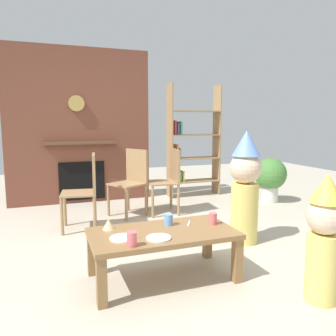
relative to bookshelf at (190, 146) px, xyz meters
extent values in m
plane|color=#BCB29E|center=(-1.28, -2.40, -0.86)|extent=(12.00, 12.00, 0.00)
cube|color=brown|center=(-1.80, 0.20, 0.34)|extent=(2.20, 0.18, 2.40)
cube|color=black|center=(-1.80, 0.10, -0.51)|extent=(0.70, 0.02, 0.60)
cube|color=brown|center=(-1.80, 0.06, 0.09)|extent=(1.10, 0.10, 0.04)
cylinder|color=tan|center=(-1.85, 0.08, 0.69)|extent=(0.24, 0.04, 0.24)
cube|color=#9E7A51|center=(-0.36, 0.00, 0.09)|extent=(0.02, 0.28, 1.90)
cube|color=#9E7A51|center=(0.52, 0.00, 0.09)|extent=(0.02, 0.28, 1.90)
cube|color=#9E7A51|center=(0.08, 0.00, -0.61)|extent=(0.86, 0.28, 0.02)
cube|color=#9E7A51|center=(0.08, 0.00, -0.21)|extent=(0.86, 0.28, 0.02)
cube|color=#9E7A51|center=(0.08, 0.00, 0.19)|extent=(0.86, 0.28, 0.02)
cube|color=#9E7A51|center=(0.08, 0.00, 0.59)|extent=(0.86, 0.28, 0.02)
cube|color=#B23333|center=(-0.30, 0.00, -0.48)|extent=(0.03, 0.20, 0.24)
cube|color=#3359A5|center=(-0.24, 0.00, -0.50)|extent=(0.04, 0.20, 0.20)
cube|color=#3F8C4C|center=(-0.20, 0.00, -0.51)|extent=(0.04, 0.20, 0.17)
cube|color=gold|center=(-0.15, 0.00, -0.51)|extent=(0.03, 0.20, 0.18)
cube|color=#8C4C99|center=(-0.30, 0.00, -0.11)|extent=(0.03, 0.20, 0.18)
cube|color=#D87F3F|center=(-0.26, 0.00, -0.08)|extent=(0.03, 0.20, 0.24)
cube|color=#4C4C51|center=(-0.21, 0.00, -0.11)|extent=(0.02, 0.20, 0.17)
cube|color=#B23333|center=(-0.30, 0.00, 0.32)|extent=(0.03, 0.20, 0.24)
cube|color=#3359A5|center=(-0.25, 0.00, 0.29)|extent=(0.03, 0.20, 0.19)
cube|color=#3F8C4C|center=(-0.19, 0.00, 0.31)|extent=(0.03, 0.20, 0.22)
cube|color=olive|center=(-1.45, -2.76, -0.48)|extent=(1.16, 0.61, 0.04)
cube|color=olive|center=(-1.99, -3.02, -0.68)|extent=(0.07, 0.07, 0.36)
cube|color=olive|center=(-0.92, -3.02, -0.68)|extent=(0.07, 0.07, 0.36)
cube|color=olive|center=(-1.99, -2.50, -0.68)|extent=(0.07, 0.07, 0.36)
cube|color=olive|center=(-0.92, -2.50, -0.68)|extent=(0.07, 0.07, 0.36)
cylinder|color=#669EE0|center=(-1.35, -2.63, -0.41)|extent=(0.07, 0.07, 0.09)
cylinder|color=#E5666B|center=(-1.77, -3.00, -0.41)|extent=(0.07, 0.07, 0.11)
cylinder|color=#E5666B|center=(-0.99, -2.74, -0.41)|extent=(0.07, 0.07, 0.10)
cylinder|color=white|center=(-1.79, -2.83, -0.45)|extent=(0.20, 0.20, 0.01)
cylinder|color=white|center=(-1.54, -2.92, -0.45)|extent=(0.19, 0.19, 0.01)
cone|color=#EAC68C|center=(-1.85, -2.56, -0.42)|extent=(0.10, 0.10, 0.08)
cube|color=silver|center=(-1.18, -2.65, -0.46)|extent=(0.09, 0.14, 0.01)
cylinder|color=#E0CC66|center=(-0.51, -3.48, -0.61)|extent=(0.22, 0.22, 0.50)
sphere|color=beige|center=(-0.51, -3.48, -0.24)|extent=(0.26, 0.26, 0.26)
cone|color=#F2D14C|center=(-0.51, -3.48, -0.04)|extent=(0.23, 0.23, 0.21)
cylinder|color=#E0CC66|center=(-0.37, -2.27, -0.54)|extent=(0.28, 0.28, 0.63)
sphere|color=beige|center=(-0.37, -2.27, -0.06)|extent=(0.33, 0.33, 0.33)
cone|color=#668CE5|center=(-0.37, -2.27, 0.19)|extent=(0.30, 0.30, 0.26)
cube|color=#9E7A51|center=(-1.97, -1.24, -0.42)|extent=(0.45, 0.45, 0.02)
cube|color=#9E7A51|center=(-1.79, -1.27, -0.19)|extent=(0.09, 0.40, 0.45)
cylinder|color=#9E7A51|center=(-2.13, -1.04, -0.65)|extent=(0.04, 0.04, 0.43)
cylinder|color=#9E7A51|center=(-2.18, -1.39, -0.65)|extent=(0.04, 0.04, 0.43)
cylinder|color=#9E7A51|center=(-1.77, -1.09, -0.65)|extent=(0.04, 0.04, 0.43)
cylinder|color=#9E7A51|center=(-1.82, -1.44, -0.65)|extent=(0.04, 0.04, 0.43)
cube|color=#9E7A51|center=(-1.31, -0.87, -0.42)|extent=(0.54, 0.54, 0.02)
cube|color=#9E7A51|center=(-1.14, -0.78, -0.19)|extent=(0.22, 0.36, 0.45)
cylinder|color=#9E7A51|center=(-1.55, -0.79, -0.65)|extent=(0.04, 0.04, 0.43)
cylinder|color=#9E7A51|center=(-1.38, -1.11, -0.65)|extent=(0.04, 0.04, 0.43)
cylinder|color=#9E7A51|center=(-1.23, -0.62, -0.65)|extent=(0.04, 0.04, 0.43)
cylinder|color=#9E7A51|center=(-1.06, -0.94, -0.65)|extent=(0.04, 0.04, 0.43)
cube|color=#9E7A51|center=(-0.82, -0.91, -0.42)|extent=(0.43, 0.43, 0.02)
cube|color=#9E7A51|center=(-0.63, -0.93, -0.19)|extent=(0.06, 0.40, 0.45)
cylinder|color=#9E7A51|center=(-0.98, -0.72, -0.65)|extent=(0.04, 0.04, 0.43)
cylinder|color=#9E7A51|center=(-1.01, -1.08, -0.65)|extent=(0.04, 0.04, 0.43)
cylinder|color=#9E7A51|center=(-0.63, -0.75, -0.65)|extent=(0.04, 0.04, 0.43)
cylinder|color=#9E7A51|center=(-0.65, -1.11, -0.65)|extent=(0.04, 0.04, 0.43)
cylinder|color=beige|center=(1.01, -0.88, -0.74)|extent=(0.26, 0.26, 0.24)
sphere|color=#447C37|center=(1.01, -0.88, -0.41)|extent=(0.50, 0.50, 0.50)
camera|label=1|loc=(-2.30, -5.19, 0.41)|focal=35.47mm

